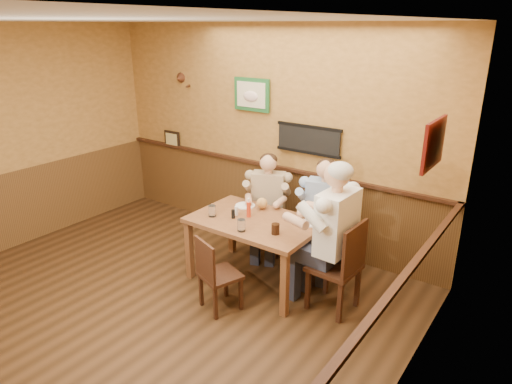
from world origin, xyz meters
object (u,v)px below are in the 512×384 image
(diner_tan_shirt, at_px, (268,209))
(salt_shaker, at_px, (236,211))
(diner_blue_polo, at_px, (324,222))
(hot_sauce_bottle, at_px, (249,209))
(cola_tumbler, at_px, (275,229))
(chair_back_right, at_px, (323,236))
(dining_table, at_px, (255,227))
(chair_near_side, at_px, (220,273))
(diner_white_elder, at_px, (336,246))
(water_glass_mid, at_px, (241,225))
(chair_back_left, at_px, (268,222))
(water_glass_left, at_px, (212,211))
(chair_right_end, at_px, (334,265))
(pepper_shaker, at_px, (233,214))

(diner_tan_shirt, bearing_deg, salt_shaker, -111.24)
(diner_blue_polo, bearing_deg, hot_sauce_bottle, -147.27)
(cola_tumbler, bearing_deg, chair_back_right, 81.45)
(dining_table, bearing_deg, chair_near_side, -86.98)
(diner_tan_shirt, bearing_deg, hot_sauce_bottle, -98.55)
(diner_white_elder, distance_m, hot_sauce_bottle, 1.08)
(diner_blue_polo, height_order, cola_tumbler, diner_blue_polo)
(hot_sauce_bottle, distance_m, salt_shaker, 0.16)
(water_glass_mid, bearing_deg, diner_white_elder, 20.14)
(chair_back_left, bearing_deg, chair_near_side, -100.10)
(dining_table, height_order, hot_sauce_bottle, hot_sauce_bottle)
(salt_shaker, bearing_deg, diner_tan_shirt, 91.90)
(chair_near_side, bearing_deg, diner_white_elder, -124.47)
(diner_tan_shirt, bearing_deg, water_glass_left, -124.49)
(water_glass_left, bearing_deg, chair_right_end, 8.71)
(diner_blue_polo, bearing_deg, chair_back_right, 0.00)
(dining_table, distance_m, salt_shaker, 0.29)
(chair_back_right, relative_size, diner_tan_shirt, 0.73)
(chair_back_right, height_order, diner_white_elder, diner_white_elder)
(hot_sauce_bottle, bearing_deg, chair_right_end, -0.46)
(pepper_shaker, bearing_deg, water_glass_left, -157.42)
(diner_white_elder, xyz_separation_m, hot_sauce_bottle, (-1.07, 0.01, 0.14))
(water_glass_left, bearing_deg, hot_sauce_bottle, 33.53)
(diner_tan_shirt, distance_m, pepper_shaker, 0.80)
(chair_back_right, height_order, diner_blue_polo, diner_blue_polo)
(hot_sauce_bottle, bearing_deg, cola_tumbler, -22.18)
(cola_tumbler, relative_size, pepper_shaker, 1.10)
(water_glass_left, bearing_deg, diner_tan_shirt, 78.66)
(chair_near_side, relative_size, diner_tan_shirt, 0.68)
(chair_back_left, distance_m, diner_blue_polo, 0.80)
(diner_white_elder, distance_m, water_glass_left, 1.43)
(cola_tumbler, distance_m, hot_sauce_bottle, 0.53)
(chair_back_left, distance_m, pepper_shaker, 0.86)
(dining_table, distance_m, diner_white_elder, 0.97)
(dining_table, bearing_deg, water_glass_mid, -80.15)
(dining_table, relative_size, hot_sauce_bottle, 7.07)
(hot_sauce_bottle, relative_size, salt_shaker, 1.96)
(chair_back_right, xyz_separation_m, chair_right_end, (0.46, -0.65, 0.06))
(dining_table, relative_size, chair_right_end, 1.42)
(water_glass_left, bearing_deg, salt_shaker, 43.72)
(hot_sauce_bottle, bearing_deg, chair_back_right, 46.32)
(chair_back_right, bearing_deg, diner_white_elder, -68.04)
(chair_back_left, bearing_deg, dining_table, -91.02)
(diner_white_elder, bearing_deg, cola_tumbler, -68.98)
(chair_right_end, height_order, pepper_shaker, chair_right_end)
(diner_blue_polo, bearing_deg, water_glass_mid, -128.24)
(chair_near_side, height_order, water_glass_mid, water_glass_mid)
(chair_right_end, xyz_separation_m, salt_shaker, (-1.22, -0.03, 0.31))
(water_glass_left, bearing_deg, pepper_shaker, 22.58)
(chair_back_left, height_order, pepper_shaker, pepper_shaker)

